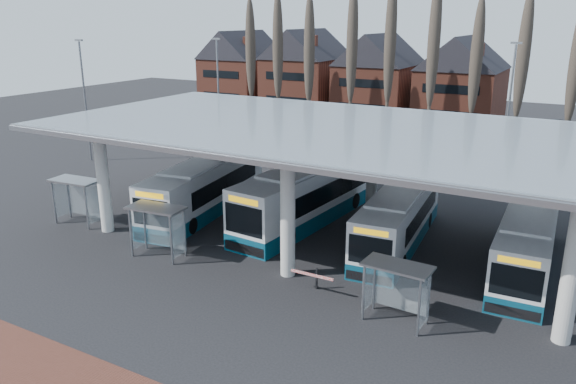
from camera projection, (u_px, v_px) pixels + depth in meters
The scene contains 15 objects.
ground at pixel (260, 296), 25.02m from camera, with size 140.00×140.00×0.00m, color black.
station_canopy at pixel (338, 138), 30.00m from camera, with size 32.00×16.00×6.34m.
poplar_row at pixel (455, 54), 49.92m from camera, with size 45.10×1.10×14.50m.
townhouse_row at pixel (342, 69), 67.26m from camera, with size 36.80×10.30×12.25m.
lamp_post_a at pixel (218, 94), 50.15m from camera, with size 0.80×0.16×10.17m.
lamp_post_b at pixel (509, 108), 42.32m from camera, with size 0.80×0.16×10.17m.
lamp_post_d at pixel (85, 99), 47.20m from camera, with size 0.80×0.16×10.17m.
bus_0 at pixel (206, 187), 35.59m from camera, with size 4.13×12.15×3.31m.
bus_1 at pixel (309, 194), 33.85m from camera, with size 3.72×12.87×3.53m.
bus_2 at pixel (399, 218), 30.49m from camera, with size 3.26×11.13×3.05m.
bus_3 at pixel (527, 242), 27.35m from camera, with size 2.74×10.95×3.02m.
shelter_0 at pixel (78, 191), 33.39m from camera, with size 3.07×1.72×2.74m.
shelter_1 at pixel (158, 220), 28.72m from camera, with size 3.04×1.72×2.71m.
shelter_2 at pixel (398, 279), 22.46m from camera, with size 2.80×1.52×2.53m.
barrier at pixel (313, 276), 25.12m from camera, with size 2.09×0.57×1.04m.
Camera 1 is at (12.04, -19.05, 11.87)m, focal length 35.00 mm.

